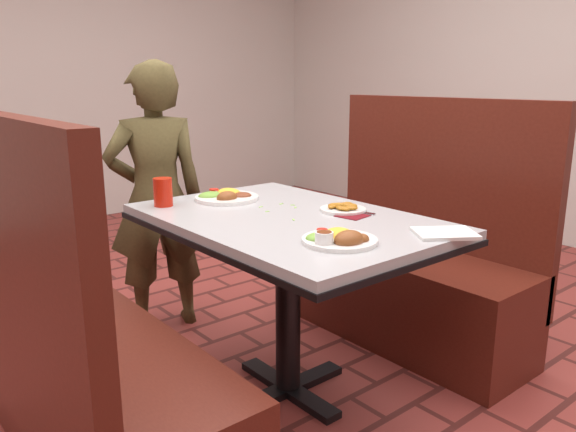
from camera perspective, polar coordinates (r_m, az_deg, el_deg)
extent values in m
plane|color=#973831|center=(2.43, 0.00, -17.41)|extent=(7.00, 7.00, 0.00)
cube|color=silver|center=(5.27, -25.90, 13.96)|extent=(6.00, 0.04, 2.80)
cube|color=#B4B6B9|center=(2.15, 0.00, -0.45)|extent=(0.80, 1.20, 0.03)
cube|color=black|center=(2.16, 0.00, -1.16)|extent=(0.81, 1.21, 0.02)
cylinder|color=black|center=(2.27, 0.00, -9.67)|extent=(0.10, 0.10, 0.69)
cube|color=black|center=(2.43, 0.00, -17.11)|extent=(0.55, 0.08, 0.03)
cube|color=black|center=(2.43, 0.00, -17.11)|extent=(0.08, 0.55, 0.03)
cube|color=#581E14|center=(1.99, -17.73, -18.23)|extent=(0.45, 1.20, 0.45)
cube|color=#581E14|center=(1.74, -25.64, -6.49)|extent=(0.06, 1.20, 0.95)
cube|color=#581E14|center=(2.82, 11.91, -8.06)|extent=(0.45, 1.20, 0.45)
cube|color=#581E14|center=(2.86, 15.14, 1.98)|extent=(0.06, 1.20, 0.95)
imported|color=brown|center=(2.90, -13.25, 1.74)|extent=(0.56, 0.45, 1.35)
cylinder|color=white|center=(1.80, 5.26, -2.49)|extent=(0.24, 0.24, 0.01)
ellipsoid|color=yellow|center=(1.84, 5.19, -1.24)|extent=(0.10, 0.10, 0.04)
ellipsoid|color=#7DAF46|center=(1.80, 3.25, -1.74)|extent=(0.10, 0.08, 0.03)
cylinder|color=red|center=(1.83, 3.48, -1.41)|extent=(0.04, 0.04, 0.01)
ellipsoid|color=brown|center=(1.75, 6.22, -1.70)|extent=(0.11, 0.08, 0.06)
ellipsoid|color=brown|center=(1.78, 7.44, -1.92)|extent=(0.06, 0.04, 0.04)
cylinder|color=white|center=(1.74, 3.70, -2.21)|extent=(0.06, 0.06, 0.04)
cylinder|color=maroon|center=(1.73, 3.71, -1.66)|extent=(0.05, 0.05, 0.00)
cylinder|color=white|center=(2.45, -6.22, 1.84)|extent=(0.28, 0.28, 0.02)
ellipsoid|color=yellow|center=(2.49, -6.11, 2.82)|extent=(0.11, 0.11, 0.05)
ellipsoid|color=#7DAF46|center=(2.46, -7.88, 2.46)|extent=(0.11, 0.09, 0.04)
cylinder|color=red|center=(2.49, -7.54, 2.68)|extent=(0.04, 0.04, 0.01)
ellipsoid|color=brown|center=(2.44, -4.68, 2.40)|extent=(0.08, 0.08, 0.03)
ellipsoid|color=brown|center=(2.39, -6.24, 2.40)|extent=(0.09, 0.07, 0.05)
cylinder|color=white|center=(2.23, 5.61, 0.65)|extent=(0.18, 0.18, 0.01)
cube|color=#5F0E15|center=(2.15, 6.57, 0.02)|extent=(0.12, 0.12, 0.00)
cube|color=silver|center=(2.21, 7.35, 0.42)|extent=(0.05, 0.13, 0.00)
cylinder|color=red|center=(2.36, -12.58, 2.39)|extent=(0.08, 0.08, 0.12)
cube|color=silver|center=(1.96, 15.64, -1.70)|extent=(0.25, 0.24, 0.01)
cube|color=silver|center=(1.84, 6.11, -2.10)|extent=(0.09, 0.15, 0.00)
cube|color=#BBBCC0|center=(1.82, 5.12, -2.26)|extent=(0.07, 0.14, 0.00)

